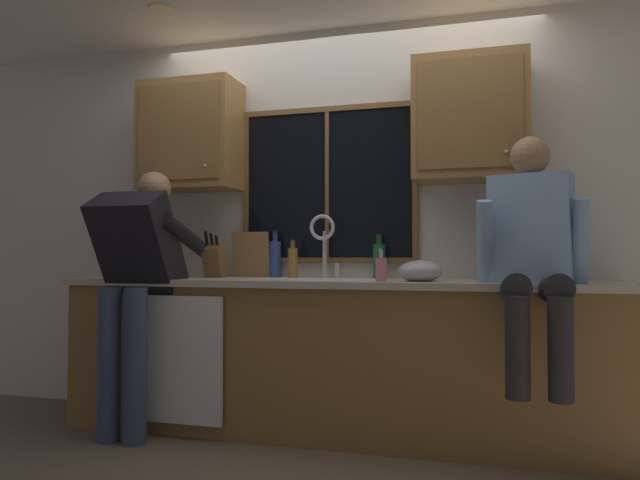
% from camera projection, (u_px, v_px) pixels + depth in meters
% --- Properties ---
extents(back_wall, '(5.63, 0.12, 2.55)m').
position_uv_depth(back_wall, '(344.00, 223.00, 3.87)').
color(back_wall, silver).
rests_on(back_wall, floor).
extents(ceiling_downlight_left, '(0.14, 0.14, 0.01)m').
position_uv_depth(ceiling_downlight_left, '(161.00, 9.00, 3.53)').
color(ceiling_downlight_left, '#FFEAB2').
extents(window_glass, '(1.10, 0.02, 0.95)m').
position_uv_depth(window_glass, '(328.00, 185.00, 3.84)').
color(window_glass, black).
extents(window_frame_top, '(1.17, 0.02, 0.04)m').
position_uv_depth(window_frame_top, '(327.00, 109.00, 3.84)').
color(window_frame_top, brown).
extents(window_frame_bottom, '(1.17, 0.02, 0.04)m').
position_uv_depth(window_frame_bottom, '(327.00, 260.00, 3.81)').
color(window_frame_bottom, brown).
extents(window_frame_left, '(0.03, 0.02, 0.95)m').
position_uv_depth(window_frame_left, '(246.00, 187.00, 3.98)').
color(window_frame_left, brown).
extents(window_frame_right, '(0.04, 0.02, 0.95)m').
position_uv_depth(window_frame_right, '(415.00, 181.00, 3.67)').
color(window_frame_right, brown).
extents(window_mullion_center, '(0.02, 0.02, 0.95)m').
position_uv_depth(window_mullion_center, '(327.00, 184.00, 3.82)').
color(window_mullion_center, brown).
extents(lower_cabinet_run, '(3.23, 0.58, 0.88)m').
position_uv_depth(lower_cabinet_run, '(330.00, 360.00, 3.51)').
color(lower_cabinet_run, olive).
rests_on(lower_cabinet_run, floor).
extents(countertop, '(3.29, 0.62, 0.04)m').
position_uv_depth(countertop, '(329.00, 283.00, 3.50)').
color(countertop, beige).
rests_on(countertop, lower_cabinet_run).
extents(dishwasher_front, '(0.60, 0.02, 0.74)m').
position_uv_depth(dishwasher_front, '(175.00, 359.00, 3.44)').
color(dishwasher_front, white).
extents(upper_cabinet_left, '(0.65, 0.36, 0.72)m').
position_uv_depth(upper_cabinet_left, '(190.00, 136.00, 3.94)').
color(upper_cabinet_left, '#9E703D').
extents(upper_cabinet_right, '(0.65, 0.36, 0.72)m').
position_uv_depth(upper_cabinet_right, '(470.00, 119.00, 3.44)').
color(upper_cabinet_right, '#9E703D').
extents(sink, '(0.80, 0.46, 0.21)m').
position_uv_depth(sink, '(315.00, 296.00, 3.53)').
color(sink, silver).
rests_on(sink, lower_cabinet_run).
extents(faucet, '(0.18, 0.09, 0.40)m').
position_uv_depth(faucet, '(324.00, 238.00, 3.72)').
color(faucet, silver).
rests_on(faucet, countertop).
extents(person_standing, '(0.53, 0.67, 1.59)m').
position_uv_depth(person_standing, '(136.00, 271.00, 3.50)').
color(person_standing, '#384260').
rests_on(person_standing, floor).
extents(person_sitting_on_counter, '(0.54, 0.65, 1.26)m').
position_uv_depth(person_sitting_on_counter, '(532.00, 247.00, 2.95)').
color(person_sitting_on_counter, '#262628').
rests_on(person_sitting_on_counter, countertop).
extents(knife_block, '(0.12, 0.18, 0.32)m').
position_uv_depth(knife_block, '(215.00, 261.00, 3.85)').
color(knife_block, brown).
rests_on(knife_block, countertop).
extents(cutting_board, '(0.25, 0.08, 0.30)m').
position_uv_depth(cutting_board, '(252.00, 255.00, 3.89)').
color(cutting_board, '#997047').
rests_on(cutting_board, countertop).
extents(mixing_bowl, '(0.25, 0.25, 0.12)m').
position_uv_depth(mixing_bowl, '(420.00, 271.00, 3.27)').
color(mixing_bowl, '#B7B7BC').
rests_on(mixing_bowl, countertop).
extents(soap_dispenser, '(0.06, 0.07, 0.18)m').
position_uv_depth(soap_dispenser, '(381.00, 269.00, 3.23)').
color(soap_dispenser, pink).
rests_on(soap_dispenser, countertop).
extents(bottle_green_glass, '(0.07, 0.07, 0.31)m').
position_uv_depth(bottle_green_glass, '(275.00, 258.00, 3.86)').
color(bottle_green_glass, '#334C8C').
rests_on(bottle_green_glass, countertop).
extents(bottle_tall_clear, '(0.06, 0.06, 0.25)m').
position_uv_depth(bottle_tall_clear, '(293.00, 262.00, 3.75)').
color(bottle_tall_clear, olive).
rests_on(bottle_tall_clear, countertop).
extents(bottle_amber_small, '(0.08, 0.08, 0.28)m').
position_uv_depth(bottle_amber_small, '(379.00, 260.00, 3.63)').
color(bottle_amber_small, '#1E592D').
rests_on(bottle_amber_small, countertop).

